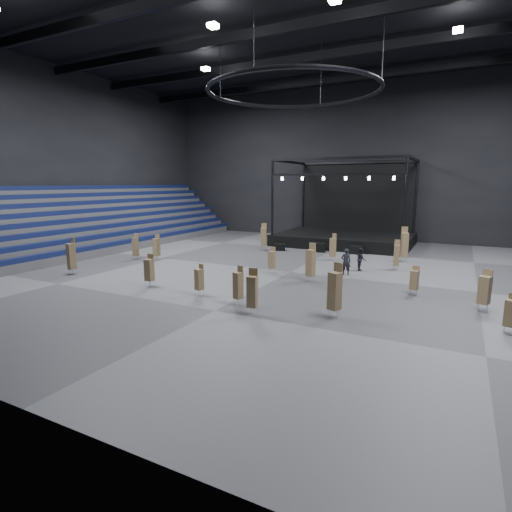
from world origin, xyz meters
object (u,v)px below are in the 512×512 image
at_px(chair_stack_3, 333,247).
at_px(chair_stack_12, 149,269).
at_px(chair_stack_4, 485,289).
at_px(stage, 346,231).
at_px(flight_case_mid, 318,247).
at_px(chair_stack_5, 199,279).
at_px(chair_stack_9, 404,244).
at_px(chair_stack_15, 414,279).
at_px(chair_stack_13, 71,256).
at_px(chair_stack_16, 511,312).
at_px(crew_member, 361,259).
at_px(chair_stack_6, 272,259).
at_px(flight_case_left, 280,247).
at_px(chair_stack_14, 156,247).
at_px(chair_stack_10, 135,246).
at_px(man_center, 346,262).
at_px(chair_stack_11, 264,236).
at_px(flight_case_right, 356,250).
at_px(chair_stack_17, 252,291).
at_px(chair_stack_7, 397,255).
at_px(chair_stack_8, 335,290).
at_px(chair_stack_1, 238,285).
at_px(chair_stack_2, 311,262).

bearing_deg(chair_stack_3, chair_stack_12, -97.60).
height_order(chair_stack_4, chair_stack_12, chair_stack_4).
bearing_deg(stage, flight_case_mid, -98.59).
height_order(stage, chair_stack_5, stage).
xyz_separation_m(chair_stack_9, chair_stack_15, (1.90, -10.53, -0.56)).
distance_m(flight_case_mid, chair_stack_13, 21.97).
bearing_deg(chair_stack_16, crew_member, 153.97).
relative_size(chair_stack_6, chair_stack_12, 0.92).
relative_size(flight_case_left, chair_stack_14, 0.45).
xyz_separation_m(chair_stack_5, chair_stack_13, (-11.56, 0.30, 0.40)).
xyz_separation_m(chair_stack_10, chair_stack_13, (0.00, -6.49, 0.22)).
height_order(chair_stack_5, man_center, man_center).
height_order(flight_case_left, chair_stack_3, chair_stack_3).
bearing_deg(chair_stack_9, chair_stack_6, -155.06).
distance_m(chair_stack_3, chair_stack_11, 7.97).
bearing_deg(flight_case_right, chair_stack_17, -91.53).
relative_size(flight_case_left, chair_stack_10, 0.44).
bearing_deg(chair_stack_7, chair_stack_10, -172.77).
distance_m(chair_stack_4, chair_stack_8, 8.07).
bearing_deg(chair_stack_1, flight_case_mid, 111.40).
xyz_separation_m(stage, chair_stack_2, (2.38, -18.49, -0.08)).
xyz_separation_m(chair_stack_12, man_center, (10.49, 9.14, -0.16)).
bearing_deg(chair_stack_6, flight_case_right, 82.58).
relative_size(flight_case_right, chair_stack_5, 0.63).
bearing_deg(chair_stack_7, chair_stack_3, 155.55).
height_order(stage, chair_stack_12, stage).
distance_m(chair_stack_1, chair_stack_10, 16.33).
relative_size(flight_case_left, chair_stack_15, 0.58).
height_order(chair_stack_11, man_center, chair_stack_11).
xyz_separation_m(chair_stack_10, man_center, (17.97, 2.56, -0.21)).
relative_size(flight_case_right, man_center, 0.61).
xyz_separation_m(flight_case_right, chair_stack_16, (10.93, -17.29, 0.60)).
relative_size(chair_stack_8, chair_stack_10, 1.20).
xyz_separation_m(stage, chair_stack_11, (-6.18, -8.22, -0.04)).
relative_size(chair_stack_13, man_center, 1.41).
relative_size(stage, man_center, 7.14).
bearing_deg(chair_stack_17, chair_stack_4, 17.73).
bearing_deg(flight_case_right, chair_stack_9, -23.91).
bearing_deg(chair_stack_2, chair_stack_13, -148.89).
bearing_deg(chair_stack_4, chair_stack_7, 145.60).
distance_m(flight_case_left, chair_stack_3, 6.76).
bearing_deg(chair_stack_13, stage, 72.48).
xyz_separation_m(flight_case_right, chair_stack_6, (-3.69, -11.00, 0.65)).
bearing_deg(chair_stack_17, chair_stack_5, 147.68).
bearing_deg(chair_stack_8, man_center, 123.18).
height_order(chair_stack_8, chair_stack_13, chair_stack_8).
bearing_deg(chair_stack_13, chair_stack_3, 54.58).
xyz_separation_m(chair_stack_8, chair_stack_13, (-19.91, 0.59, -0.03)).
distance_m(flight_case_right, chair_stack_4, 17.42).
relative_size(flight_case_left, chair_stack_4, 0.46).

